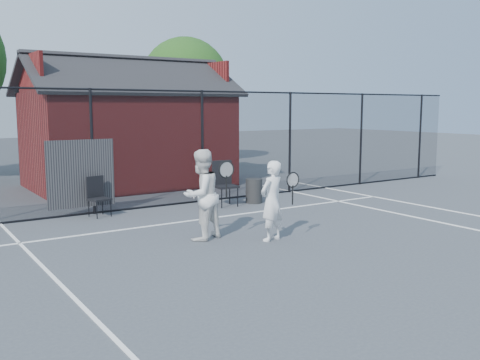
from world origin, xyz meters
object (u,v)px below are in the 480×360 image
player_front (272,201)px  player_back (201,195)px  clubhouse (128,136)px  chair_left (99,197)px  chair_right (226,184)px  waste_bin (254,191)px

player_front → player_back: (-1.09, 0.82, 0.10)m
clubhouse → chair_left: size_ratio=7.04×
chair_left → chair_right: chair_right is taller
clubhouse → player_front: size_ratio=4.19×
clubhouse → player_front: (-0.49, -8.43, -0.83)m
player_back → chair_left: bearing=106.1°
clubhouse → chair_right: size_ratio=5.67×
player_back → chair_right: size_ratio=1.53×
player_back → waste_bin: player_back is taller
player_back → chair_right: 3.56m
clubhouse → chair_right: 5.04m
player_back → waste_bin: bearing=40.9°
chair_left → chair_right: size_ratio=0.80×
clubhouse → player_front: bearing=-93.3°
player_back → waste_bin: 4.19m
player_front → chair_left: bearing=116.5°
player_back → chair_right: (2.26, 2.73, -0.31)m
chair_right → waste_bin: size_ratio=1.76×
player_front → player_back: size_ratio=0.88×
player_back → chair_right: player_back is taller
chair_right → waste_bin: bearing=4.7°
player_front → clubhouse: bearing=86.7°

